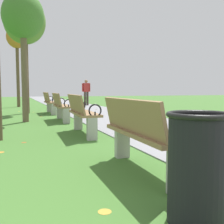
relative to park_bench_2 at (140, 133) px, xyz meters
name	(u,v)px	position (x,y,z in m)	size (l,w,h in m)	color
paved_walkway	(67,104)	(2.02, 15.36, -0.48)	(3.03, 44.00, 0.02)	gray
park_bench_2	(140,133)	(0.00, 0.00, 0.00)	(0.50, 1.61, 0.90)	#93704C
park_bench_3	(82,113)	(0.00, 2.94, 0.00)	(0.54, 1.62, 0.90)	#93704C
park_bench_4	(61,106)	(0.00, 5.73, 0.00)	(0.51, 1.61, 0.90)	#93704C
park_bench_5	(50,102)	(0.00, 8.55, 0.00)	(0.48, 1.60, 0.90)	#93704C
tree_2	(23,18)	(-1.09, 5.83, 2.69)	(1.26, 1.26, 3.95)	brown
tree_3	(25,23)	(-0.91, 9.00, 3.30)	(1.71, 1.71, 4.78)	brown
tree_4	(17,39)	(-1.17, 13.59, 3.40)	(1.17, 1.17, 4.67)	brown
pedestrian_walking	(86,91)	(2.90, 13.55, 0.44)	(0.53, 0.26, 1.62)	#3D3328
trash_bin	(198,168)	(-0.15, -1.25, -0.06)	(0.48, 0.48, 0.84)	black
scattered_leaves	(84,123)	(0.50, 4.75, -0.47)	(4.81, 15.85, 0.02)	#93511E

